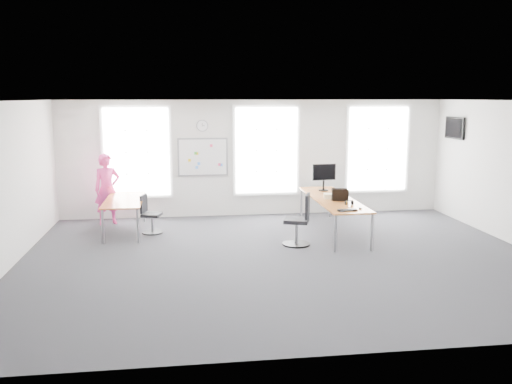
{
  "coord_description": "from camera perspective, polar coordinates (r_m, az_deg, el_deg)",
  "views": [
    {
      "loc": [
        -1.85,
        -9.89,
        3.07
      ],
      "look_at": [
        -0.35,
        1.2,
        1.1
      ],
      "focal_mm": 38.0,
      "sensor_mm": 36.0,
      "label": 1
    }
  ],
  "objects": [
    {
      "name": "tv",
      "position": [
        14.6,
        20.2,
        6.35
      ],
      "size": [
        0.06,
        0.9,
        0.55
      ],
      "primitive_type": "cube",
      "color": "black",
      "rests_on": "wall_right"
    },
    {
      "name": "lens_cap",
      "position": [
        11.49,
        9.82,
        -1.55
      ],
      "size": [
        0.06,
        0.06,
        0.01
      ],
      "primitive_type": "cylinder",
      "rotation": [
        0.0,
        0.0,
        -0.0
      ],
      "color": "black",
      "rests_on": "desk_right"
    },
    {
      "name": "whiteboard",
      "position": [
        13.96,
        -5.62,
        3.68
      ],
      "size": [
        1.2,
        0.03,
        0.9
      ],
      "primitive_type": "cube",
      "color": "white",
      "rests_on": "wall_back"
    },
    {
      "name": "window_left",
      "position": [
        13.98,
        -12.42,
        4.12
      ],
      "size": [
        1.6,
        0.06,
        2.2
      ],
      "primitive_type": "cube",
      "color": "white",
      "rests_on": "wall_back"
    },
    {
      "name": "wall_clock",
      "position": [
        13.89,
        -5.68,
        6.96
      ],
      "size": [
        0.3,
        0.04,
        0.3
      ],
      "primitive_type": "cylinder",
      "rotation": [
        1.57,
        0.0,
        0.0
      ],
      "color": "gray",
      "rests_on": "wall_back"
    },
    {
      "name": "keyboard",
      "position": [
        11.1,
        9.59,
        -1.92
      ],
      "size": [
        0.43,
        0.27,
        0.02
      ],
      "primitive_type": "cube",
      "rotation": [
        0.0,
        0.0,
        0.32
      ],
      "color": "black",
      "rests_on": "desk_right"
    },
    {
      "name": "chair_right",
      "position": [
        11.35,
        4.61,
        -3.25
      ],
      "size": [
        0.63,
        0.63,
        1.09
      ],
      "rotation": [
        0.0,
        0.0,
        -1.9
      ],
      "color": "black",
      "rests_on": "ground"
    },
    {
      "name": "mouse",
      "position": [
        11.32,
        10.91,
        -1.68
      ],
      "size": [
        0.08,
        0.11,
        0.04
      ],
      "primitive_type": "ellipsoid",
      "rotation": [
        0.0,
        0.0,
        -0.24
      ],
      "color": "black",
      "rests_on": "desk_right"
    },
    {
      "name": "desk_left",
      "position": [
        12.73,
        -13.67,
        -1.01
      ],
      "size": [
        0.84,
        2.11,
        0.77
      ],
      "color": "#CE6B30",
      "rests_on": "ground"
    },
    {
      "name": "chair_left",
      "position": [
        12.57,
        -11.14,
        -2.52
      ],
      "size": [
        0.5,
        0.5,
        0.89
      ],
      "rotation": [
        0.0,
        0.0,
        1.29
      ],
      "color": "black",
      "rests_on": "ground"
    },
    {
      "name": "paper_stack",
      "position": [
        12.4,
        7.89,
        -0.42
      ],
      "size": [
        0.34,
        0.28,
        0.11
      ],
      "primitive_type": "cube",
      "rotation": [
        0.0,
        0.0,
        -0.16
      ],
      "color": "#F4ECC3",
      "rests_on": "desk_right"
    },
    {
      "name": "wall_back",
      "position": [
        14.1,
        -0.13,
        3.59
      ],
      "size": [
        10.0,
        0.0,
        10.0
      ],
      "primitive_type": "plane",
      "rotation": [
        1.57,
        0.0,
        0.0
      ],
      "color": "silver",
      "rests_on": "ground"
    },
    {
      "name": "person",
      "position": [
        13.61,
        -15.39,
        0.29
      ],
      "size": [
        0.74,
        0.62,
        1.73
      ],
      "primitive_type": "imported",
      "rotation": [
        0.0,
        0.0,
        0.39
      ],
      "color": "#E43A8D",
      "rests_on": "ground"
    },
    {
      "name": "wall_front",
      "position": [
        6.37,
        9.44,
        -4.42
      ],
      "size": [
        10.0,
        0.0,
        10.0
      ],
      "primitive_type": "plane",
      "rotation": [
        -1.57,
        0.0,
        0.0
      ],
      "color": "silver",
      "rests_on": "ground"
    },
    {
      "name": "monitor",
      "position": [
        13.32,
        7.16,
        1.81
      ],
      "size": [
        0.6,
        0.24,
        0.66
      ],
      "rotation": [
        0.0,
        0.0,
        0.12
      ],
      "color": "black",
      "rests_on": "desk_right"
    },
    {
      "name": "ceiling",
      "position": [
        10.06,
        2.92,
        9.57
      ],
      "size": [
        10.0,
        10.0,
        0.0
      ],
      "primitive_type": "plane",
      "rotation": [
        3.14,
        0.0,
        0.0
      ],
      "color": "white",
      "rests_on": "ground"
    },
    {
      "name": "window_mid",
      "position": [
        14.1,
        1.1,
        4.4
      ],
      "size": [
        1.6,
        0.06,
        2.2
      ],
      "primitive_type": "cube",
      "color": "white",
      "rests_on": "wall_back"
    },
    {
      "name": "floor",
      "position": [
        10.52,
        2.77,
        -6.99
      ],
      "size": [
        10.0,
        10.0,
        0.0
      ],
      "primitive_type": "plane",
      "color": "#25252A",
      "rests_on": "ground"
    },
    {
      "name": "headphones",
      "position": [
        11.72,
        9.76,
        -1.11
      ],
      "size": [
        0.17,
        0.09,
        0.1
      ],
      "rotation": [
        0.0,
        0.0,
        0.25
      ],
      "color": "black",
      "rests_on": "desk_right"
    },
    {
      "name": "desk_right",
      "position": [
        12.44,
        8.08,
        -0.88
      ],
      "size": [
        0.87,
        3.28,
        0.8
      ],
      "color": "#CE6B30",
      "rests_on": "ground"
    },
    {
      "name": "window_right",
      "position": [
        14.85,
        12.65,
        4.45
      ],
      "size": [
        1.6,
        0.06,
        2.2
      ],
      "primitive_type": "cube",
      "color": "white",
      "rests_on": "wall_back"
    },
    {
      "name": "wall_left",
      "position": [
        10.5,
        -25.07,
        0.44
      ],
      "size": [
        0.0,
        10.0,
        10.0
      ],
      "primitive_type": "plane",
      "rotation": [
        1.57,
        0.0,
        1.57
      ],
      "color": "silver",
      "rests_on": "ground"
    },
    {
      "name": "laptop_sleeve",
      "position": [
        12.06,
        8.84,
        -0.33
      ],
      "size": [
        0.36,
        0.27,
        0.28
      ],
      "rotation": [
        0.0,
        0.0,
        -0.27
      ],
      "color": "black",
      "rests_on": "desk_right"
    }
  ]
}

